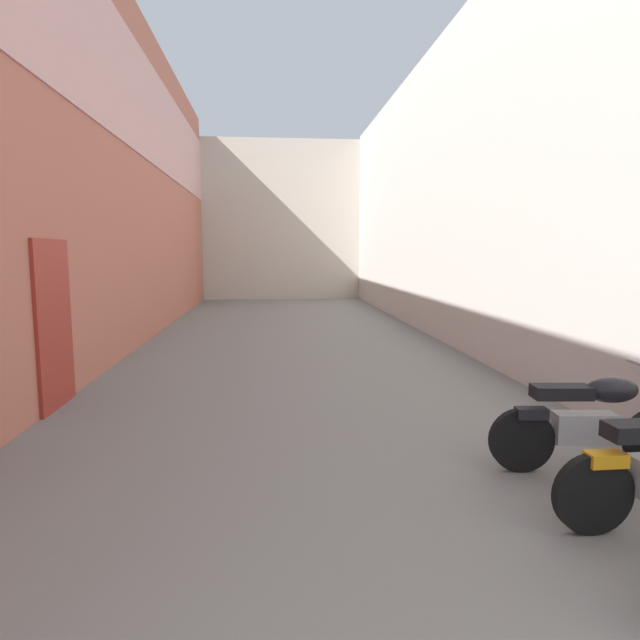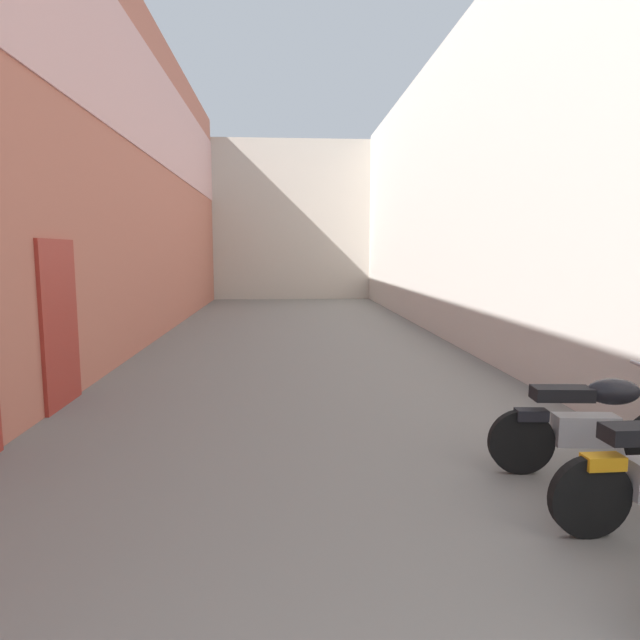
% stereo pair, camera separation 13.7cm
% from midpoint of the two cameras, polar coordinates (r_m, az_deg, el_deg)
% --- Properties ---
extents(ground_plane, '(39.94, 39.94, 0.00)m').
position_cam_midpoint_polar(ground_plane, '(9.65, -2.43, -5.00)').
color(ground_plane, slate).
extents(building_left, '(0.45, 23.94, 7.42)m').
position_cam_midpoint_polar(building_left, '(11.89, -20.99, 14.96)').
color(building_left, '#B76651').
rests_on(building_left, ground).
extents(building_right, '(0.45, 23.94, 6.87)m').
position_cam_midpoint_polar(building_right, '(12.18, 14.39, 13.57)').
color(building_right, beige).
rests_on(building_right, ground).
extents(building_far_end, '(9.70, 2.00, 6.75)m').
position_cam_midpoint_polar(building_far_end, '(24.43, -4.28, 10.32)').
color(building_far_end, beige).
rests_on(building_far_end, ground).
extents(motorcycle_fourth, '(1.85, 0.58, 1.04)m').
position_cam_midpoint_polar(motorcycle_fourth, '(5.64, 26.00, -9.37)').
color(motorcycle_fourth, black).
rests_on(motorcycle_fourth, ground).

